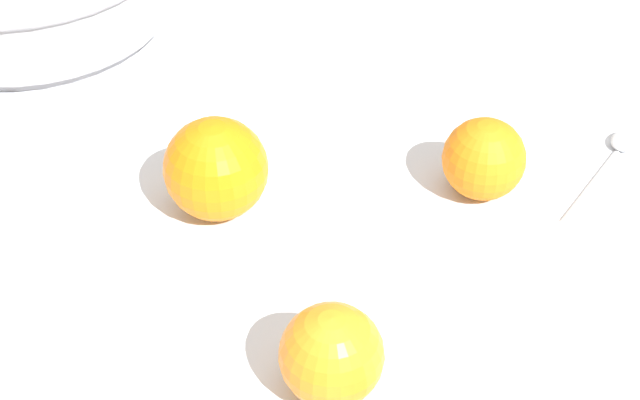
% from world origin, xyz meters
% --- Properties ---
extents(ground_plane, '(1.32, 0.83, 0.03)m').
position_xyz_m(ground_plane, '(0.00, 0.00, -0.01)').
color(ground_plane, silver).
extents(loose_orange_2, '(0.08, 0.08, 0.08)m').
position_xyz_m(loose_orange_2, '(-0.09, 0.02, 0.04)').
color(loose_orange_2, orange).
rests_on(loose_orange_2, ground_plane).
extents(loose_orange_3, '(0.07, 0.07, 0.07)m').
position_xyz_m(loose_orange_3, '(0.01, -0.15, 0.03)').
color(loose_orange_3, orange).
rests_on(loose_orange_3, ground_plane).
extents(loose_orange_4, '(0.07, 0.07, 0.07)m').
position_xyz_m(loose_orange_4, '(0.11, 0.06, 0.03)').
color(loose_orange_4, orange).
rests_on(loose_orange_4, ground_plane).
extents(spoon, '(0.08, 0.13, 0.01)m').
position_xyz_m(spoon, '(0.23, 0.11, 0.00)').
color(spoon, silver).
rests_on(spoon, ground_plane).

